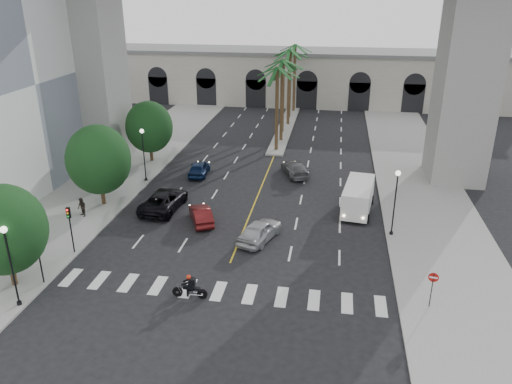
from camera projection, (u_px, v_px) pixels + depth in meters
name	position (u px, v px, depth m)	size (l,w,h in m)	color
ground	(224.00, 278.00, 32.79)	(140.00, 140.00, 0.00)	black
sidewalk_left	(107.00, 183.00, 48.68)	(8.00, 100.00, 0.15)	gray
sidewalk_right	(426.00, 202.00, 44.23)	(8.00, 100.00, 0.15)	gray
median	(285.00, 128.00, 67.44)	(2.00, 24.00, 0.20)	gray
pier_building	(297.00, 76.00, 81.38)	(71.00, 10.50, 8.50)	#BCB8A9
palm_a	(277.00, 72.00, 54.89)	(3.20, 3.20, 10.30)	#47331E
palm_b	(282.00, 64.00, 58.42)	(3.20, 3.20, 10.60)	#47331E
palm_c	(283.00, 64.00, 62.30)	(3.20, 3.20, 10.10)	#47331E
palm_d	(290.00, 54.00, 65.62)	(3.20, 3.20, 10.90)	#47331E
palm_e	(291.00, 54.00, 69.48)	(3.20, 3.20, 10.40)	#47331E
palm_f	(295.00, 48.00, 72.98)	(3.20, 3.20, 10.70)	#47331E
street_tree_near	(4.00, 230.00, 30.44)	(5.20, 5.20, 6.89)	#382616
street_tree_mid	(99.00, 160.00, 42.24)	(5.44, 5.44, 7.21)	#382616
street_tree_far	(149.00, 127.00, 53.32)	(5.04, 5.04, 6.68)	#382616
lamp_post_left_near	(10.00, 260.00, 28.69)	(0.40, 0.40, 5.35)	black
lamp_post_left_far	(143.00, 151.00, 47.86)	(0.40, 0.40, 5.35)	black
lamp_post_right	(395.00, 197.00, 37.18)	(0.40, 0.40, 5.35)	black
traffic_signal_near	(38.00, 250.00, 31.22)	(0.25, 0.18, 3.65)	black
traffic_signal_far	(70.00, 222.00, 34.88)	(0.25, 0.18, 3.65)	black
motorcycle_rider	(191.00, 287.00, 30.51)	(2.22, 0.60, 1.60)	black
car_a	(260.00, 231.00, 37.48)	(1.87, 4.65, 1.58)	#ABACB0
car_b	(201.00, 215.00, 40.36)	(1.44, 4.14, 1.36)	#541012
car_c	(164.00, 200.00, 42.74)	(2.74, 5.94, 1.65)	black
car_d	(295.00, 168.00, 50.59)	(2.01, 4.94, 1.43)	#5D5E61
car_e	(199.00, 168.00, 50.58)	(1.73, 4.31, 1.47)	#0D1E41
cargo_van	(358.00, 197.00, 42.04)	(3.00, 6.09, 2.49)	silver
pedestrian_a	(6.00, 249.00, 34.16)	(0.71, 0.47, 1.95)	black
pedestrian_b	(82.00, 207.00, 41.06)	(0.78, 0.61, 1.61)	black
do_not_enter_sign	(433.00, 283.00, 29.05)	(0.60, 0.14, 2.46)	black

